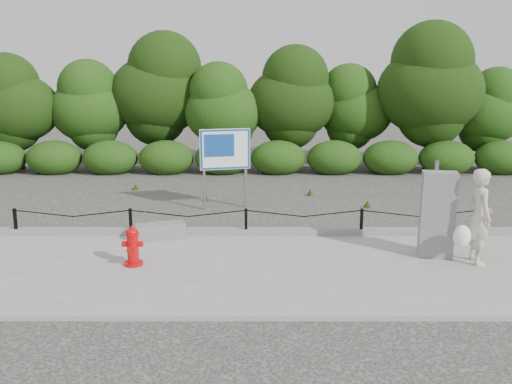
{
  "coord_description": "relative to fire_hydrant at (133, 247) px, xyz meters",
  "views": [
    {
      "loc": [
        0.23,
        -11.29,
        3.56
      ],
      "look_at": [
        0.22,
        0.2,
        1.0
      ],
      "focal_mm": 38.0,
      "sensor_mm": 36.0,
      "label": 1
    }
  ],
  "objects": [
    {
      "name": "sidewalk",
      "position": [
        2.04,
        -0.14,
        -0.39
      ],
      "size": [
        14.0,
        4.0,
        0.08
      ],
      "primitive_type": "cube",
      "color": "gray",
      "rests_on": "ground"
    },
    {
      "name": "curb",
      "position": [
        2.04,
        1.91,
        -0.28
      ],
      "size": [
        14.0,
        0.22,
        0.14
      ],
      "primitive_type": "cube",
      "color": "slate",
      "rests_on": "sidewalk"
    },
    {
      "name": "pedestrian",
      "position": [
        6.34,
        0.14,
        0.51
      ],
      "size": [
        0.72,
        0.65,
        1.78
      ],
      "rotation": [
        0.0,
        0.0,
        1.57
      ],
      "color": "beige",
      "rests_on": "sidewalk"
    },
    {
      "name": "advertising_sign",
      "position": [
        1.44,
        4.52,
        1.06
      ],
      "size": [
        1.3,
        0.39,
        2.12
      ],
      "rotation": [
        0.0,
        0.0,
        0.24
      ],
      "color": "slate",
      "rests_on": "ground"
    },
    {
      "name": "utility_cabinet",
      "position": [
        5.7,
        0.51,
        0.48
      ],
      "size": [
        0.68,
        0.5,
        1.82
      ],
      "rotation": [
        0.0,
        0.0,
        -0.18
      ],
      "color": "gray",
      "rests_on": "sidewalk"
    },
    {
      "name": "treeline",
      "position": [
        2.45,
        10.8,
        2.22
      ],
      "size": [
        20.17,
        4.04,
        5.2
      ],
      "color": "black",
      "rests_on": "ground"
    },
    {
      "name": "ground",
      "position": [
        2.04,
        1.86,
        -0.43
      ],
      "size": [
        90.0,
        90.0,
        0.0
      ],
      "primitive_type": "plane",
      "color": "#2D2B28",
      "rests_on": "ground"
    },
    {
      "name": "fire_hydrant",
      "position": [
        0.0,
        0.0,
        0.0
      ],
      "size": [
        0.39,
        0.39,
        0.74
      ],
      "rotation": [
        0.0,
        0.0,
        0.01
      ],
      "color": "#BF070B",
      "rests_on": "sidewalk"
    },
    {
      "name": "concrete_block",
      "position": [
        0.21,
        1.61,
        -0.19
      ],
      "size": [
        1.11,
        0.68,
        0.33
      ],
      "primitive_type": "cube",
      "rotation": [
        0.0,
        0.0,
        0.32
      ],
      "color": "slate",
      "rests_on": "sidewalk"
    },
    {
      "name": "chain_barrier",
      "position": [
        2.04,
        1.86,
        0.02
      ],
      "size": [
        10.06,
        0.06,
        0.6
      ],
      "color": "black",
      "rests_on": "sidewalk"
    }
  ]
}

